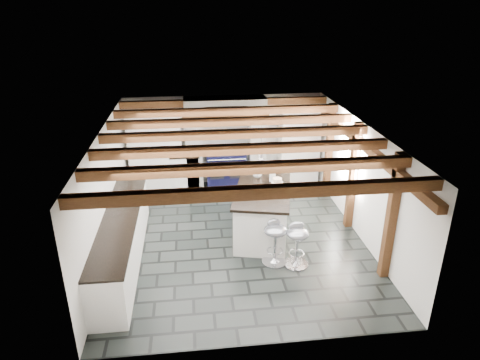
{
  "coord_description": "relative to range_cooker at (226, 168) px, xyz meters",
  "views": [
    {
      "loc": [
        -0.85,
        -7.59,
        4.55
      ],
      "look_at": [
        0.1,
        0.4,
        1.1
      ],
      "focal_mm": 32.0,
      "sensor_mm": 36.0,
      "label": 1
    }
  ],
  "objects": [
    {
      "name": "ground",
      "position": [
        0.0,
        -2.68,
        -0.47
      ],
      "size": [
        6.0,
        6.0,
        0.0
      ],
      "primitive_type": "plane",
      "color": "black",
      "rests_on": "ground"
    },
    {
      "name": "bar_stool_far",
      "position": [
        0.58,
        -3.66,
        0.07
      ],
      "size": [
        0.52,
        0.52,
        0.87
      ],
      "rotation": [
        0.0,
        0.0,
        0.26
      ],
      "color": "silver",
      "rests_on": "ground"
    },
    {
      "name": "kitchen_island",
      "position": [
        0.54,
        -2.54,
        0.05
      ],
      "size": [
        1.52,
        2.25,
        1.36
      ],
      "rotation": [
        0.0,
        0.0,
        -0.23
      ],
      "color": "white",
      "rests_on": "ground"
    },
    {
      "name": "range_cooker",
      "position": [
        0.0,
        0.0,
        0.0
      ],
      "size": [
        1.0,
        0.63,
        0.99
      ],
      "color": "black",
      "rests_on": "ground"
    },
    {
      "name": "room_shell",
      "position": [
        -0.61,
        -1.26,
        0.6
      ],
      "size": [
        6.0,
        6.03,
        6.0
      ],
      "color": "silver",
      "rests_on": "ground"
    },
    {
      "name": "bar_stool_near",
      "position": [
        0.96,
        -3.79,
        0.06
      ],
      "size": [
        0.45,
        0.45,
        0.84
      ],
      "rotation": [
        0.0,
        0.0,
        0.03
      ],
      "color": "silver",
      "rests_on": "ground"
    }
  ]
}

